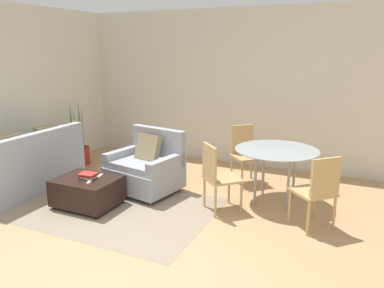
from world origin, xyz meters
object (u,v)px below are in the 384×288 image
Objects in this scene: tv_remote_secondary at (90,181)px; dining_chair_near_left at (217,173)px; ottoman at (88,191)px; armchair at (146,168)px; book_stack at (88,176)px; tv_remote_primary at (100,176)px; dining_chair_near_right at (318,188)px; potted_plant at (78,151)px; dining_chair_far_left at (245,150)px; couch at (26,169)px; dining_table at (276,155)px.

dining_chair_near_left is at bearing 23.47° from tv_remote_secondary.
armchair is at bearing 63.14° from ottoman.
book_stack is 1.49× the size of tv_remote_primary.
tv_remote_secondary is 0.18× the size of dining_chair_near_right.
potted_plant is 3.08m from dining_chair_far_left.
potted_plant is at bearing 97.89° from couch.
dining_table is at bearing 17.16° from couch.
tv_remote_secondary is 2.19m from potted_plant.
dining_chair_far_left is at bearing 51.56° from tv_remote_secondary.
potted_plant is (-1.44, 1.44, -0.19)m from book_stack.
tv_remote_primary is 0.23m from tv_remote_secondary.
tv_remote_secondary is at bearing -149.06° from dining_table.
potted_plant is at bearing 163.78° from dining_chair_near_left.
dining_chair_near_right is at bearing 13.38° from tv_remote_secondary.
dining_chair_near_left is at bearing -12.21° from armchair.
tv_remote_secondary is 0.13× the size of potted_plant.
potted_plant reaches higher than dining_table.
couch reaches higher than book_stack.
couch reaches higher than dining_table.
dining_chair_near_left and dining_chair_far_left have the same top height.
dining_table is at bearing -4.15° from potted_plant.
tv_remote_primary is at bearing 1.55° from couch.
dining_table is (2.23, 1.18, 0.24)m from book_stack.
tv_remote_primary is 2.26m from dining_chair_far_left.
dining_chair_near_right reaches higher than dining_table.
couch is 2.12× the size of ottoman.
dining_chair_near_right reaches higher than tv_remote_primary.
ottoman is 3.33× the size of book_stack.
dining_table is (3.67, -0.27, 0.43)m from potted_plant.
dining_chair_near_left is (3.05, -0.89, 0.27)m from potted_plant.
dining_table is at bearing 25.85° from tv_remote_primary.
dining_chair_near_left is (1.63, 0.56, 0.30)m from ottoman.
armchair reaches higher than dining_table.
armchair is at bearing 64.05° from book_stack.
armchair is 1.95m from potted_plant.
dining_chair_near_right is at bearing -6.10° from armchair.
ottoman is 2.58m from dining_table.
ottoman is at bearing -132.07° from dining_chair_far_left.
tv_remote_primary is at bearing -171.38° from dining_chair_near_right.
dining_chair_near_right is at bearing 11.06° from ottoman.
couch reaches higher than tv_remote_primary.
tv_remote_secondary is (0.02, -0.23, 0.00)m from tv_remote_primary.
dining_chair_near_left is 1.24m from dining_chair_far_left.
tv_remote_secondary is at bearing -8.25° from couch.
book_stack is 2.90m from dining_chair_near_right.
potted_plant is at bearing 134.94° from book_stack.
tv_remote_primary is 0.15× the size of dining_table.
armchair is 0.93m from ottoman.
couch is 10.48× the size of tv_remote_primary.
armchair is at bearing 167.79° from dining_chair_near_left.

